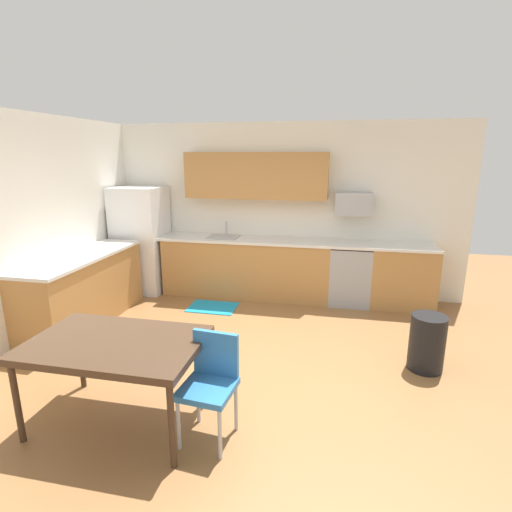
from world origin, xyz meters
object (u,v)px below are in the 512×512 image
Objects in this scene: dining_table at (115,348)px; chair_near_table at (211,378)px; refrigerator at (142,240)px; oven_range at (350,274)px; trash_bin at (427,343)px; microwave at (354,204)px.

dining_table is 0.83m from chair_near_table.
refrigerator is 1.88× the size of oven_range.
refrigerator is at bearing 124.96° from chair_near_table.
chair_near_table is 2.38m from trash_bin.
oven_range is (3.37, 0.08, -0.40)m from refrigerator.
trash_bin is (0.76, -1.84, -0.16)m from oven_range.
microwave is 3.98m from dining_table.
microwave is at bearing 111.34° from trash_bin.
microwave reaches higher than dining_table.
microwave reaches higher than chair_near_table.
refrigerator is 2.85× the size of trash_bin.
oven_range is at bearing 1.36° from refrigerator.
refrigerator is 3.90m from chair_near_table.
refrigerator is 2.01× the size of chair_near_table.
dining_table is 2.33× the size of trash_bin.
refrigerator is at bearing -176.94° from microwave.
oven_range is 1.69× the size of microwave.
oven_range is 3.81m from dining_table.
refrigerator reaches higher than oven_range.
oven_range is 2.00m from trash_bin.
dining_table is (1.42, -3.19, -0.17)m from refrigerator.
chair_near_table is at bearing -109.25° from oven_range.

